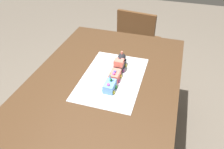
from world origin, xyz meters
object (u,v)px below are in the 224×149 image
(cake_locomotive, at_px, (120,63))
(dining_table, at_px, (105,89))
(birthday_candle, at_px, (110,76))
(cake_car_tanker_sky_blue, at_px, (110,86))
(chair, at_px, (138,43))
(cake_car_caboose_coral, at_px, (115,76))

(cake_locomotive, bearing_deg, dining_table, -30.54)
(birthday_candle, bearing_deg, cake_car_tanker_sky_blue, 0.00)
(cake_locomotive, xyz_separation_m, cake_car_tanker_sky_blue, (0.25, 0.00, -0.02))
(chair, xyz_separation_m, birthday_candle, (1.15, 0.04, 0.37))
(dining_table, distance_m, cake_car_tanker_sky_blue, 0.20)
(chair, relative_size, cake_car_tanker_sky_blue, 8.60)
(chair, relative_size, birthday_candle, 14.75)
(cake_car_caboose_coral, height_order, birthday_candle, birthday_candle)
(cake_car_tanker_sky_blue, bearing_deg, chair, -178.17)
(cake_car_tanker_sky_blue, bearing_deg, cake_car_caboose_coral, 180.00)
(cake_car_caboose_coral, relative_size, cake_car_tanker_sky_blue, 1.00)
(dining_table, xyz_separation_m, chair, (-1.03, 0.04, -0.16))
(cake_car_caboose_coral, bearing_deg, birthday_candle, -0.00)
(cake_car_caboose_coral, bearing_deg, cake_locomotive, -180.00)
(dining_table, bearing_deg, birthday_candle, 31.99)
(dining_table, xyz_separation_m, cake_car_caboose_coral, (0.01, 0.07, 0.14))
(chair, height_order, cake_car_tanker_sky_blue, chair)
(chair, distance_m, birthday_candle, 1.21)
(dining_table, bearing_deg, cake_car_caboose_coral, 84.15)
(cake_car_tanker_sky_blue, bearing_deg, dining_table, -150.01)
(chair, bearing_deg, cake_car_caboose_coral, 99.48)
(dining_table, relative_size, cake_car_tanker_sky_blue, 14.00)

